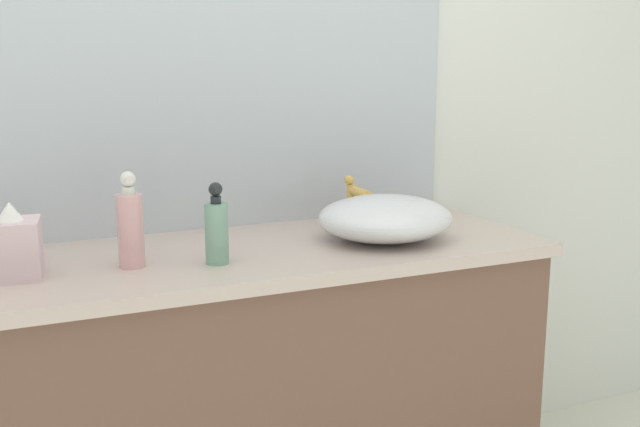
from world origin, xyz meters
name	(u,v)px	position (x,y,z in m)	size (l,w,h in m)	color
bathroom_wall_rear	(192,62)	(0.00, 0.73, 1.30)	(6.00, 0.06, 2.60)	silver
vanity_counter	(256,401)	(0.06, 0.41, 0.42)	(1.51, 0.56, 0.84)	brown
wall_mirror_panel	(218,66)	(0.06, 0.69, 1.29)	(1.41, 0.01, 0.91)	#B2BCC6
sink_basin	(385,218)	(0.41, 0.36, 0.90)	(0.36, 0.33, 0.12)	silver
faucet	(354,199)	(0.41, 0.54, 0.92)	(0.03, 0.13, 0.14)	gold
soap_dispenser	(217,229)	(-0.06, 0.31, 0.92)	(0.05, 0.05, 0.19)	gray
lotion_bottle	(130,226)	(-0.25, 0.36, 0.93)	(0.06, 0.06, 0.22)	#D69EA1
tissue_box	(12,246)	(-0.50, 0.38, 0.91)	(0.13, 0.13, 0.17)	beige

